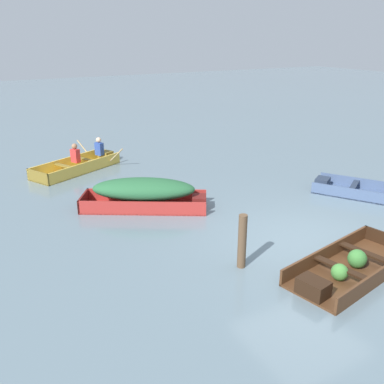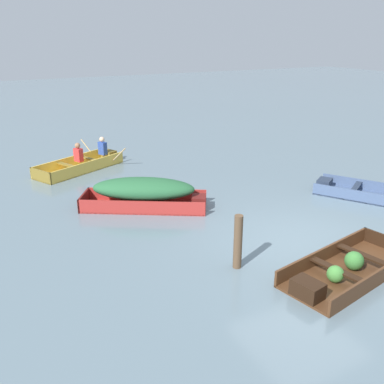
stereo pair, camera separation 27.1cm
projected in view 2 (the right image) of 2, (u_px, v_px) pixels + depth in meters
The scene contains 6 objects.
ground_plane at pixel (306, 246), 9.19m from camera, with size 80.00×80.00×0.00m, color slate.
dinghy_dark_varnish_foreground at pixel (346, 270), 8.01m from camera, with size 3.11×1.69×0.40m.
skiff_slate_blue_near_moored at pixel (367, 194), 11.90m from camera, with size 2.52×3.15×0.33m.
skiff_red_mid_moored at pixel (145, 191), 11.05m from camera, with size 3.26×2.50×0.82m.
rowboat_yellow_with_crew at pixel (84, 163), 14.39m from camera, with size 3.19×2.61×0.93m.
mooring_post at pixel (238, 242), 8.17m from camera, with size 0.17×0.17×1.10m, color brown.
Camera 2 is at (-6.02, -6.10, 4.29)m, focal length 40.00 mm.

